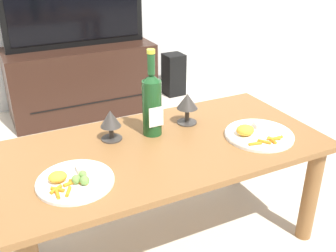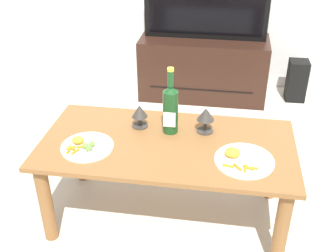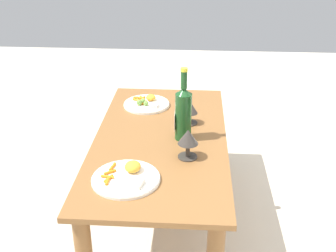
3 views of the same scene
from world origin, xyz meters
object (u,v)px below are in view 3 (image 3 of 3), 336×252
wine_bottle (183,112)px  dinner_plate_left (147,103)px  dining_table (161,153)px  goblet_left (190,109)px  dinner_plate_right (127,177)px  goblet_right (188,139)px

wine_bottle → dinner_plate_left: (-0.40, -0.22, -0.13)m
dining_table → goblet_left: (-0.17, 0.14, 0.17)m
goblet_left → dinner_plate_left: goblet_left is taller
wine_bottle → goblet_left: wine_bottle is taller
dining_table → goblet_left: size_ratio=10.07×
goblet_left → dinner_plate_right: size_ratio=0.45×
dinner_plate_right → dinner_plate_left: bearing=-179.9°
goblet_right → dinner_plate_left: bearing=-156.4°
dinner_plate_left → dinner_plate_right: bearing=0.1°
wine_bottle → dinner_plate_right: 0.46m
dining_table → dinner_plate_right: size_ratio=4.54×
dining_table → dinner_plate_left: size_ratio=4.93×
wine_bottle → goblet_left: size_ratio=2.82×
dinner_plate_right → goblet_left: bearing=155.9°
dinner_plate_left → dinner_plate_right: (0.77, 0.00, 0.00)m
dining_table → dinner_plate_right: dinner_plate_right is taller
wine_bottle → dinner_plate_left: size_ratio=1.38×
dining_table → wine_bottle: 0.26m
dinner_plate_right → wine_bottle: bearing=149.8°
dining_table → dinner_plate_right: (0.38, -0.11, 0.10)m
dining_table → goblet_right: size_ratio=9.32×
goblet_left → dinner_plate_left: size_ratio=0.49×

